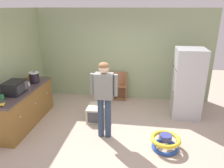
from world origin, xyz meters
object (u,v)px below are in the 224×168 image
at_px(white_cup, 28,84).
at_px(green_cup, 2,97).
at_px(microwave, 14,88).
at_px(crock_pot, 34,77).
at_px(baby_walker, 165,142).
at_px(banana_bunch, 3,104).
at_px(yellow_cup, 29,77).
at_px(green_glass_bottle, 35,76).
at_px(pet_carrier, 96,113).
at_px(refrigerator, 188,84).
at_px(red_cup, 26,80).
at_px(kitchen_counter, 23,107).
at_px(standing_person, 104,93).
at_px(bookshelf, 112,88).

relative_size(white_cup, green_cup, 1.00).
height_order(microwave, crock_pot, crock_pot).
bearing_deg(crock_pot, baby_walker, -17.71).
height_order(banana_bunch, yellow_cup, yellow_cup).
bearing_deg(white_cup, green_glass_bottle, 97.15).
bearing_deg(pet_carrier, green_cup, -149.48).
distance_m(refrigerator, microwave, 4.13).
relative_size(crock_pot, yellow_cup, 3.19).
bearing_deg(red_cup, kitchen_counter, -73.16).
relative_size(refrigerator, banana_bunch, 11.24).
height_order(refrigerator, white_cup, refrigerator).
bearing_deg(banana_bunch, crock_pot, 91.02).
bearing_deg(standing_person, baby_walker, -11.92).
distance_m(kitchen_counter, green_cup, 0.77).
distance_m(kitchen_counter, bookshelf, 2.63).
bearing_deg(green_glass_bottle, white_cup, -82.85).
height_order(white_cup, yellow_cup, same).
bearing_deg(bookshelf, kitchen_counter, -135.97).
height_order(refrigerator, pet_carrier, refrigerator).
xyz_separation_m(microwave, red_cup, (-0.17, 0.77, -0.09)).
bearing_deg(refrigerator, green_cup, -158.28).
bearing_deg(baby_walker, microwave, 175.02).
distance_m(standing_person, crock_pot, 2.07).
height_order(crock_pot, red_cup, crock_pot).
distance_m(banana_bunch, green_glass_bottle, 1.63).
bearing_deg(yellow_cup, banana_bunch, -78.61).
xyz_separation_m(crock_pot, green_glass_bottle, (-0.10, 0.26, -0.04)).
xyz_separation_m(refrigerator, standing_person, (-1.91, -1.28, 0.14)).
bearing_deg(red_cup, banana_bunch, -78.50).
bearing_deg(microwave, white_cup, 84.28).
relative_size(banana_bunch, red_cup, 1.67).
distance_m(yellow_cup, green_cup, 1.36).
height_order(microwave, red_cup, microwave).
bearing_deg(yellow_cup, bookshelf, 26.85).
bearing_deg(bookshelf, yellow_cup, -153.15).
xyz_separation_m(standing_person, pet_carrier, (-0.34, 0.71, -0.85)).
xyz_separation_m(crock_pot, red_cup, (-0.26, 0.02, -0.09)).
bearing_deg(kitchen_counter, red_cup, 106.84).
bearing_deg(green_glass_bottle, standing_person, -26.54).
xyz_separation_m(standing_person, microwave, (-2.02, 0.02, 0.01)).
relative_size(microwave, red_cup, 5.05).
xyz_separation_m(refrigerator, microwave, (-3.93, -1.26, 0.15)).
distance_m(standing_person, green_cup, 2.13).
bearing_deg(microwave, banana_bunch, -79.88).
bearing_deg(white_cup, pet_carrier, 7.52).
relative_size(refrigerator, red_cup, 18.74).
bearing_deg(banana_bunch, microwave, 100.12).
distance_m(microwave, banana_bunch, 0.64).
height_order(white_cup, green_cup, same).
xyz_separation_m(kitchen_counter, microwave, (0.01, -0.25, 0.59)).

